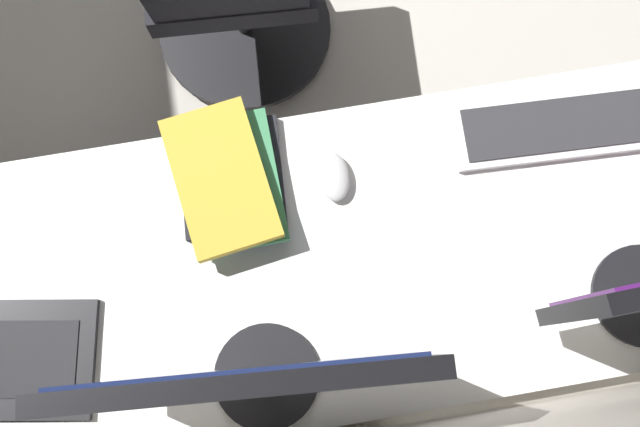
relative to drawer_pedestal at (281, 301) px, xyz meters
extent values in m
cube|color=white|center=(-0.11, -0.03, 0.37)|extent=(2.19, 0.62, 0.03)
cube|color=white|center=(0.00, 0.00, 0.00)|extent=(0.40, 0.50, 0.69)
cube|color=silver|center=(0.00, -0.25, 0.00)|extent=(0.37, 0.01, 0.61)
cylinder|color=black|center=(0.03, 0.17, 0.39)|extent=(0.20, 0.20, 0.01)
cylinder|color=black|center=(0.03, 0.17, 0.44)|extent=(0.04, 0.04, 0.10)
cube|color=black|center=(0.03, 0.17, 0.67)|extent=(0.54, 0.07, 0.35)
cube|color=#19234C|center=(0.03, 0.15, 0.67)|extent=(0.49, 0.05, 0.31)
cube|color=black|center=(0.50, 0.06, 0.39)|extent=(0.35, 0.27, 0.01)
cube|color=#262628|center=(0.50, 0.06, 0.40)|extent=(0.27, 0.18, 0.00)
cube|color=silver|center=(-0.63, -0.22, 0.39)|extent=(0.43, 0.16, 0.02)
cube|color=#2D2D30|center=(-0.63, -0.22, 0.40)|extent=(0.38, 0.13, 0.00)
ellipsoid|color=silver|center=(-0.16, -0.19, 0.40)|extent=(0.06, 0.10, 0.03)
cube|color=black|center=(0.04, -0.22, 0.39)|extent=(0.21, 0.25, 0.02)
cube|color=#3D8456|center=(0.04, -0.21, 0.41)|extent=(0.18, 0.28, 0.02)
cube|color=gold|center=(0.06, -0.21, 0.44)|extent=(0.21, 0.31, 0.03)
cylinder|color=black|center=(-0.01, -0.92, -0.31)|extent=(0.56, 0.56, 0.03)
camera|label=1|loc=(-0.07, 0.15, 1.67)|focal=37.02mm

